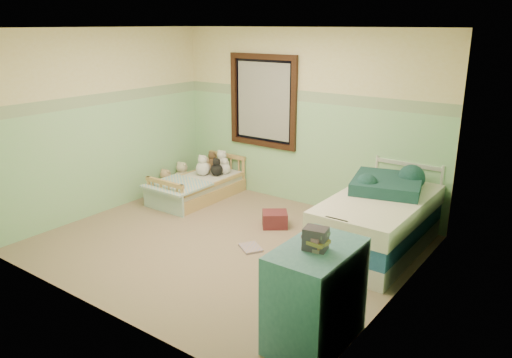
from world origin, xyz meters
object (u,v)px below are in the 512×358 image
Objects in this scene: twin_bed_frame at (377,242)px; plush_floor_tan at (166,185)px; dresser at (316,295)px; toddler_bed_frame at (199,192)px; red_pillow at (275,219)px; floor_book at (251,248)px; plush_floor_cream at (182,179)px.

plush_floor_tan is at bearing 179.83° from twin_bed_frame.
plush_floor_tan is 4.26m from dresser.
toddler_bed_frame is 3.85m from dresser.
twin_bed_frame is 1.37m from red_pillow.
plush_floor_tan reaches higher than twin_bed_frame.
plush_floor_tan is at bearing 176.81° from red_pillow.
dresser is at bearing -4.43° from floor_book.
red_pillow is at bearing 131.66° from dresser.
floor_book is at bearing -20.43° from plush_floor_tan.
twin_bed_frame reaches higher than floor_book.
twin_bed_frame is at bearing 66.95° from floor_book.
dresser is at bearing -27.50° from plush_floor_tan.
toddler_bed_frame is at bearing 177.23° from twin_bed_frame.
red_pillow is (1.57, -0.25, 0.01)m from toddler_bed_frame.
floor_book is (2.28, -0.85, -0.12)m from plush_floor_tan.
red_pillow is (-1.64, 1.85, -0.33)m from dresser.
twin_bed_frame is at bearing -2.77° from toddler_bed_frame.
red_pillow is at bearing -175.48° from twin_bed_frame.
plush_floor_tan reaches higher than floor_book.
dresser reaches higher than toddler_bed_frame.
plush_floor_cream is 0.33× the size of dresser.
dresser is at bearing -82.04° from twin_bed_frame.
plush_floor_tan is 0.14× the size of twin_bed_frame.
toddler_bed_frame is 0.80× the size of twin_bed_frame.
toddler_bed_frame is 5.56× the size of plush_floor_tan.
plush_floor_cream is (-0.57, 0.23, 0.05)m from toddler_bed_frame.
dresser reaches higher than red_pillow.
toddler_bed_frame is at bearing 13.07° from plush_floor_tan.
red_pillow is (2.13, -0.12, -0.03)m from plush_floor_tan.
red_pillow is at bearing 134.01° from floor_book.
floor_book is (1.72, -0.98, -0.08)m from toddler_bed_frame.
toddler_bed_frame is 0.61m from plush_floor_cream.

